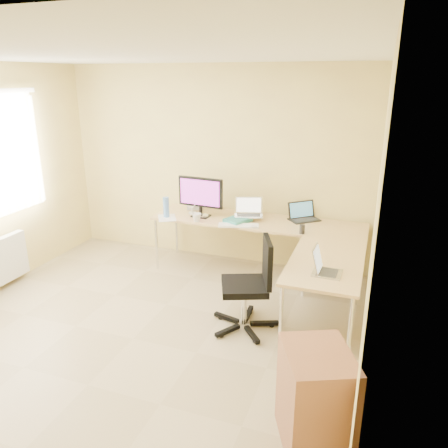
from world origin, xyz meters
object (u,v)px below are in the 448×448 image
(monitor, at_px, (201,197))
(laptop_center, at_px, (249,207))
(laptop_return, at_px, (328,264))
(desk_fan, at_px, (192,203))
(desk_return, at_px, (324,295))
(cabinet, at_px, (315,399))
(office_chair, at_px, (244,283))
(mug, at_px, (197,217))
(desk_main, at_px, (257,248))
(keyboard, at_px, (239,225))
(laptop_black, at_px, (305,212))
(water_bottle, at_px, (166,207))

(monitor, xyz_separation_m, laptop_center, (0.61, 0.08, -0.09))
(laptop_return, bearing_deg, desk_fan, 57.70)
(desk_return, xyz_separation_m, cabinet, (0.15, -1.53, -0.01))
(laptop_center, relative_size, office_chair, 0.36)
(office_chair, xyz_separation_m, cabinet, (0.90, -1.26, -0.14))
(laptop_center, xyz_separation_m, mug, (-0.58, -0.28, -0.11))
(desk_return, relative_size, mug, 11.69)
(monitor, height_order, laptop_center, monitor)
(desk_main, bearing_deg, cabinet, -66.07)
(mug, bearing_deg, laptop_center, 25.70)
(desk_return, relative_size, keyboard, 2.70)
(laptop_center, height_order, office_chair, laptop_center)
(keyboard, bearing_deg, laptop_return, -55.23)
(mug, xyz_separation_m, laptop_return, (1.71, -1.00, 0.05))
(laptop_black, bearing_deg, water_bottle, 154.01)
(laptop_center, height_order, laptop_return, laptop_center)
(laptop_center, bearing_deg, keyboard, -115.63)
(mug, relative_size, cabinet, 0.15)
(monitor, bearing_deg, desk_main, 11.58)
(laptop_black, distance_m, office_chair, 1.55)
(desk_main, bearing_deg, laptop_black, 20.00)
(laptop_center, xyz_separation_m, laptop_black, (0.66, 0.22, -0.05))
(cabinet, bearing_deg, monitor, 102.88)
(laptop_black, bearing_deg, laptop_return, -114.26)
(keyboard, bearing_deg, desk_return, -46.80)
(keyboard, xyz_separation_m, office_chair, (0.38, -0.98, -0.24))
(desk_main, distance_m, office_chair, 1.31)
(laptop_black, bearing_deg, keyboard, 173.60)
(desk_main, distance_m, cabinet, 2.77)
(office_chair, bearing_deg, laptop_center, 83.37)
(office_chair, bearing_deg, laptop_return, -22.80)
(desk_return, relative_size, desk_fan, 4.71)
(desk_return, xyz_separation_m, laptop_center, (-1.09, 0.98, 0.53))
(cabinet, bearing_deg, desk_return, 71.29)
(laptop_black, bearing_deg, office_chair, -143.91)
(monitor, relative_size, water_bottle, 2.27)
(office_chair, distance_m, cabinet, 1.55)
(desk_fan, distance_m, cabinet, 3.26)
(laptop_black, bearing_deg, mug, 160.08)
(keyboard, relative_size, desk_fan, 1.74)
(desk_main, height_order, water_bottle, water_bottle)
(laptop_center, bearing_deg, desk_return, -59.52)
(desk_return, xyz_separation_m, laptop_return, (0.04, -0.29, 0.47))
(office_chair, bearing_deg, monitor, 107.09)
(mug, height_order, water_bottle, water_bottle)
(monitor, relative_size, keyboard, 1.25)
(keyboard, bearing_deg, office_chair, -83.58)
(desk_return, relative_size, laptop_center, 3.74)
(laptop_center, height_order, mug, laptop_center)
(water_bottle, relative_size, cabinet, 0.36)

